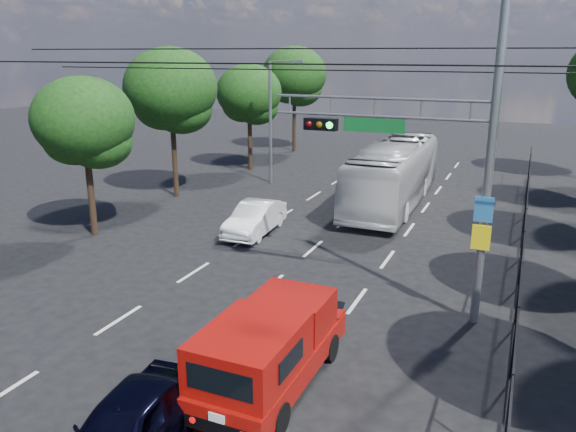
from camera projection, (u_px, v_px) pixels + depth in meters
The scene contains 14 objects.
ground at pixel (107, 427), 11.65m from camera, with size 120.00×120.00×0.00m, color black.
lane_markings at pixel (330, 234), 23.99m from camera, with size 6.12×38.00×0.01m.
signal_mast at pixel (445, 138), 15.22m from camera, with size 6.43×0.39×9.50m.
streetlight_left at pixel (273, 116), 32.35m from camera, with size 2.09×0.22×7.08m.
utility_wires at pixel (280, 61), 17.41m from camera, with size 22.00×5.04×0.74m.
fence_right at pixel (522, 248), 19.21m from camera, with size 0.06×34.03×2.00m.
tree_left_b at pixel (85, 127), 22.69m from camera, with size 4.08×4.08×6.63m.
tree_left_c at pixel (172, 95), 28.86m from camera, with size 4.80×4.80×7.80m.
tree_left_d at pixel (250, 97), 35.95m from camera, with size 4.20×4.20×6.83m.
tree_left_e at pixel (295, 79), 42.85m from camera, with size 4.92×4.92×7.99m.
red_pickup at pixel (271, 346), 12.80m from camera, with size 1.99×5.28×1.95m.
navy_hatchback at pixel (127, 429), 10.54m from camera, with size 1.61×4.01×1.37m, color black.
white_bus at pixel (394, 174), 28.27m from camera, with size 2.66×11.38×3.17m, color silver.
white_van at pixel (255, 218), 23.97m from camera, with size 1.42×4.07×1.34m, color white.
Camera 1 is at (7.39, -7.65, 7.49)m, focal length 35.00 mm.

